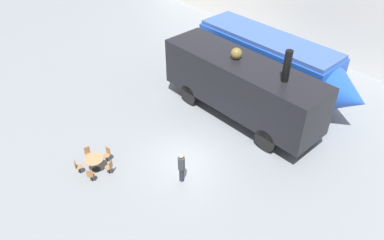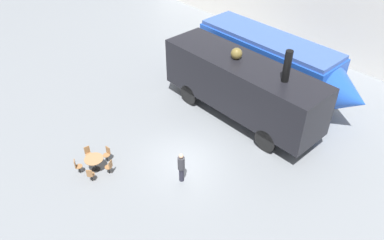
{
  "view_description": "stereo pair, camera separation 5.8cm",
  "coord_description": "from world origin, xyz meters",
  "px_view_note": "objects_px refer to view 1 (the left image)",
  "views": [
    {
      "loc": [
        10.8,
        -9.61,
        13.4
      ],
      "look_at": [
        -0.69,
        1.0,
        1.6
      ],
      "focal_mm": 35.0,
      "sensor_mm": 36.0,
      "label": 1
    },
    {
      "loc": [
        10.84,
        -9.57,
        13.4
      ],
      "look_at": [
        -0.69,
        1.0,
        1.6
      ],
      "focal_mm": 35.0,
      "sensor_mm": 36.0,
      "label": 2
    }
  ],
  "objects_px": {
    "steam_locomotive": "(241,84)",
    "cafe_table_near": "(94,161)",
    "cafe_chair_0": "(107,153)",
    "visitor_person": "(181,166)",
    "streamlined_locomotive": "(277,64)"
  },
  "relations": [
    {
      "from": "cafe_table_near",
      "to": "visitor_person",
      "type": "xyz_separation_m",
      "value": [
        3.47,
        2.72,
        0.32
      ]
    },
    {
      "from": "cafe_table_near",
      "to": "cafe_chair_0",
      "type": "relative_size",
      "value": 1.08
    },
    {
      "from": "steam_locomotive",
      "to": "cafe_chair_0",
      "type": "distance_m",
      "value": 8.32
    },
    {
      "from": "streamlined_locomotive",
      "to": "steam_locomotive",
      "type": "height_order",
      "value": "steam_locomotive"
    },
    {
      "from": "cafe_chair_0",
      "to": "steam_locomotive",
      "type": "bearing_deg",
      "value": 156.43
    },
    {
      "from": "cafe_chair_0",
      "to": "streamlined_locomotive",
      "type": "bearing_deg",
      "value": 160.91
    },
    {
      "from": "streamlined_locomotive",
      "to": "visitor_person",
      "type": "xyz_separation_m",
      "value": [
        1.76,
        -9.45,
        -1.29
      ]
    },
    {
      "from": "cafe_table_near",
      "to": "visitor_person",
      "type": "distance_m",
      "value": 4.42
    },
    {
      "from": "steam_locomotive",
      "to": "cafe_table_near",
      "type": "relative_size",
      "value": 10.65
    },
    {
      "from": "steam_locomotive",
      "to": "visitor_person",
      "type": "xyz_separation_m",
      "value": [
        1.68,
        -6.02,
        -1.32
      ]
    },
    {
      "from": "cafe_table_near",
      "to": "visitor_person",
      "type": "height_order",
      "value": "visitor_person"
    },
    {
      "from": "streamlined_locomotive",
      "to": "cafe_table_near",
      "type": "distance_m",
      "value": 12.39
    },
    {
      "from": "steam_locomotive",
      "to": "cafe_table_near",
      "type": "bearing_deg",
      "value": -101.6
    },
    {
      "from": "cafe_table_near",
      "to": "steam_locomotive",
      "type": "bearing_deg",
      "value": 78.4
    },
    {
      "from": "steam_locomotive",
      "to": "cafe_chair_0",
      "type": "bearing_deg",
      "value": -103.77
    }
  ]
}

